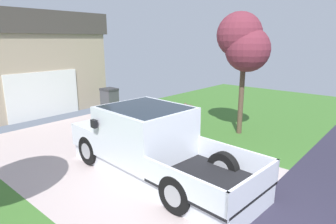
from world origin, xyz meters
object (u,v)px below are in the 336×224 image
person_with_hat (185,127)px  handbag (192,154)px  wheeled_trash_bin (110,99)px  pickup_truck (148,143)px  neighbor_tree (243,43)px

person_with_hat → handbag: person_with_hat is taller
person_with_hat → wheeled_trash_bin: bearing=-114.4°
pickup_truck → wheeled_trash_bin: pickup_truck is taller
pickup_truck → handbag: pickup_truck is taller
pickup_truck → neighbor_tree: neighbor_tree is taller
person_with_hat → wheeled_trash_bin: person_with_hat is taller
handbag → neighbor_tree: neighbor_tree is taller
pickup_truck → neighbor_tree: (4.29, -0.34, 2.48)m
person_with_hat → neighbor_tree: (2.84, -0.25, 2.37)m
pickup_truck → person_with_hat: size_ratio=3.32×
wheeled_trash_bin → neighbor_tree: bearing=-80.3°
pickup_truck → neighbor_tree: bearing=-0.7°
person_with_hat → neighbor_tree: 3.71m
pickup_truck → person_with_hat: bearing=0.6°
wheeled_trash_bin → pickup_truck: bearing=-119.5°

